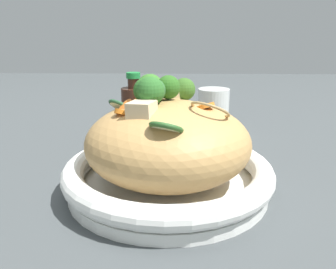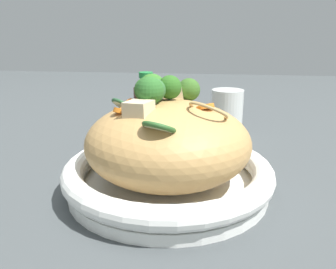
# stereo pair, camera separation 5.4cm
# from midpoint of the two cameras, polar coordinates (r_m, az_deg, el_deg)

# --- Properties ---
(ground_plane) EXTENTS (3.00, 3.00, 0.00)m
(ground_plane) POSITION_cam_midpoint_polar(r_m,az_deg,el_deg) (0.57, -2.72, -9.05)
(ground_plane) COLOR #3E4445
(serving_bowl) EXTENTS (0.33, 0.33, 0.05)m
(serving_bowl) POSITION_cam_midpoint_polar(r_m,az_deg,el_deg) (0.56, -2.76, -6.64)
(serving_bowl) COLOR white
(serving_bowl) RESTS_ON ground_plane
(noodle_heap) EXTENTS (0.26, 0.26, 0.14)m
(noodle_heap) POSITION_cam_midpoint_polar(r_m,az_deg,el_deg) (0.54, -2.83, -1.31)
(noodle_heap) COLOR tan
(noodle_heap) RESTS_ON serving_bowl
(broccoli_florets) EXTENTS (0.14, 0.11, 0.07)m
(broccoli_florets) POSITION_cam_midpoint_polar(r_m,az_deg,el_deg) (0.55, -4.51, 7.19)
(broccoli_florets) COLOR #8DAC6C
(broccoli_florets) RESTS_ON serving_bowl
(carrot_coins) EXTENTS (0.09, 0.16, 0.03)m
(carrot_coins) POSITION_cam_midpoint_polar(r_m,az_deg,el_deg) (0.53, -5.65, 4.76)
(carrot_coins) COLOR orange
(carrot_coins) RESTS_ON serving_bowl
(zucchini_slices) EXTENTS (0.17, 0.14, 0.05)m
(zucchini_slices) POSITION_cam_midpoint_polar(r_m,az_deg,el_deg) (0.51, -5.90, 3.82)
(zucchini_slices) COLOR beige
(zucchini_slices) RESTS_ON serving_bowl
(chicken_chunks) EXTENTS (0.15, 0.08, 0.04)m
(chicken_chunks) POSITION_cam_midpoint_polar(r_m,az_deg,el_deg) (0.55, -4.40, 5.43)
(chicken_chunks) COLOR beige
(chicken_chunks) RESTS_ON serving_bowl
(soy_sauce_bottle) EXTENTS (0.06, 0.06, 0.16)m
(soy_sauce_bottle) POSITION_cam_midpoint_polar(r_m,az_deg,el_deg) (0.80, -7.43, 3.48)
(soy_sauce_bottle) COLOR #381E14
(soy_sauce_bottle) RESTS_ON ground_plane
(drinking_glass) EXTENTS (0.07, 0.07, 0.11)m
(drinking_glass) POSITION_cam_midpoint_polar(r_m,az_deg,el_deg) (0.84, 5.53, 3.54)
(drinking_glass) COLOR silver
(drinking_glass) RESTS_ON ground_plane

